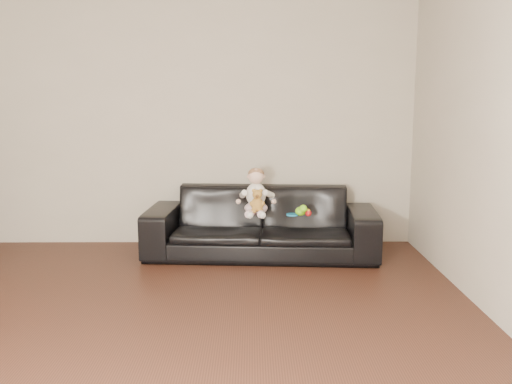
{
  "coord_description": "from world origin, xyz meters",
  "views": [
    {
      "loc": [
        0.78,
        -3.32,
        1.58
      ],
      "look_at": [
        0.83,
        2.14,
        0.66
      ],
      "focal_mm": 40.0,
      "sensor_mm": 36.0,
      "label": 1
    }
  ],
  "objects_px": {
    "sofa": "(261,222)",
    "toy_blue_disc": "(292,215)",
    "baby": "(256,194)",
    "toy_rattle": "(308,213)",
    "toy_green": "(300,211)",
    "teddy_bear": "(257,201)"
  },
  "relations": [
    {
      "from": "baby",
      "to": "teddy_bear",
      "type": "bearing_deg",
      "value": -75.16
    },
    {
      "from": "baby",
      "to": "toy_blue_disc",
      "type": "bearing_deg",
      "value": 2.86
    },
    {
      "from": "baby",
      "to": "toy_blue_disc",
      "type": "height_order",
      "value": "baby"
    },
    {
      "from": "toy_green",
      "to": "toy_rattle",
      "type": "relative_size",
      "value": 2.02
    },
    {
      "from": "teddy_bear",
      "to": "toy_rattle",
      "type": "relative_size",
      "value": 3.58
    },
    {
      "from": "toy_green",
      "to": "toy_blue_disc",
      "type": "xyz_separation_m",
      "value": [
        -0.08,
        0.01,
        -0.04
      ]
    },
    {
      "from": "teddy_bear",
      "to": "toy_green",
      "type": "bearing_deg",
      "value": 24.76
    },
    {
      "from": "baby",
      "to": "toy_rattle",
      "type": "bearing_deg",
      "value": 0.77
    },
    {
      "from": "sofa",
      "to": "toy_blue_disc",
      "type": "height_order",
      "value": "sofa"
    },
    {
      "from": "toy_blue_disc",
      "to": "toy_rattle",
      "type": "bearing_deg",
      "value": -14.68
    },
    {
      "from": "sofa",
      "to": "teddy_bear",
      "type": "relative_size",
      "value": 10.33
    },
    {
      "from": "sofa",
      "to": "teddy_bear",
      "type": "bearing_deg",
      "value": -95.39
    },
    {
      "from": "teddy_bear",
      "to": "baby",
      "type": "bearing_deg",
      "value": 108.08
    },
    {
      "from": "toy_rattle",
      "to": "toy_blue_disc",
      "type": "relative_size",
      "value": 0.55
    },
    {
      "from": "teddy_bear",
      "to": "toy_blue_disc",
      "type": "height_order",
      "value": "teddy_bear"
    },
    {
      "from": "toy_rattle",
      "to": "toy_blue_disc",
      "type": "bearing_deg",
      "value": 165.32
    },
    {
      "from": "baby",
      "to": "toy_blue_disc",
      "type": "relative_size",
      "value": 4.03
    },
    {
      "from": "teddy_bear",
      "to": "toy_blue_disc",
      "type": "distance_m",
      "value": 0.38
    },
    {
      "from": "baby",
      "to": "toy_blue_disc",
      "type": "xyz_separation_m",
      "value": [
        0.35,
        -0.05,
        -0.19
      ]
    },
    {
      "from": "teddy_bear",
      "to": "toy_blue_disc",
      "type": "xyz_separation_m",
      "value": [
        0.34,
        0.09,
        -0.15
      ]
    },
    {
      "from": "sofa",
      "to": "toy_green",
      "type": "height_order",
      "value": "sofa"
    },
    {
      "from": "sofa",
      "to": "baby",
      "type": "bearing_deg",
      "value": -109.47
    }
  ]
}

